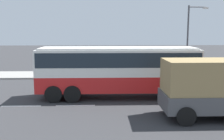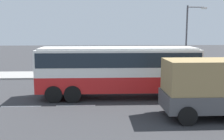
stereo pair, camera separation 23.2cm
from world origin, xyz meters
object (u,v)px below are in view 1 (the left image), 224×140
(pedestrian_at_crossing, at_px, (87,66))
(pedestrian_near_curb, at_px, (72,65))
(coach_bus, at_px, (118,67))
(street_lamp, at_px, (190,36))

(pedestrian_at_crossing, bearing_deg, pedestrian_near_curb, 111.03)
(coach_bus, xyz_separation_m, street_lamp, (7.22, 7.49, 1.89))
(pedestrian_near_curb, xyz_separation_m, street_lamp, (11.29, -0.67, 2.84))
(pedestrian_at_crossing, height_order, street_lamp, street_lamp)
(coach_bus, distance_m, street_lamp, 10.57)
(pedestrian_near_curb, relative_size, pedestrian_at_crossing, 1.03)
(pedestrian_at_crossing, distance_m, street_lamp, 10.19)
(pedestrian_at_crossing, bearing_deg, street_lamp, -42.93)
(pedestrian_near_curb, xyz_separation_m, pedestrian_at_crossing, (1.51, -0.73, -0.03))
(coach_bus, distance_m, pedestrian_at_crossing, 7.92)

